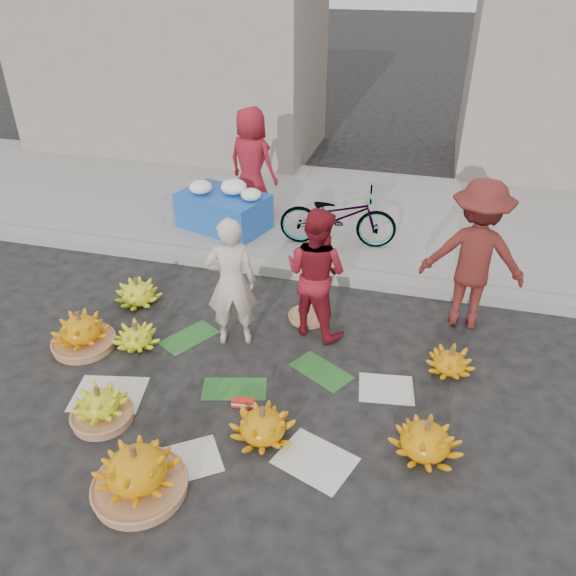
% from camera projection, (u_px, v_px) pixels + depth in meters
% --- Properties ---
extents(ground, '(80.00, 80.00, 0.00)m').
position_uv_depth(ground, '(250.00, 378.00, 5.87)').
color(ground, black).
rests_on(ground, ground).
extents(curb, '(40.00, 0.25, 0.15)m').
position_uv_depth(curb, '(300.00, 271.00, 7.65)').
color(curb, gray).
rests_on(curb, ground).
extents(sidewalk, '(40.00, 4.00, 0.12)m').
position_uv_depth(sidewalk, '(330.00, 212.00, 9.39)').
color(sidewalk, gray).
rests_on(sidewalk, ground).
extents(building_left, '(6.00, 3.00, 4.00)m').
position_uv_depth(building_left, '(172.00, 51.00, 11.64)').
color(building_left, gray).
rests_on(building_left, sidewalk).
extents(newspaper_scatter, '(3.20, 1.80, 0.00)m').
position_uv_depth(newspaper_scatter, '(223.00, 433.00, 5.21)').
color(newspaper_scatter, silver).
rests_on(newspaper_scatter, ground).
extents(banana_leaves, '(2.00, 1.00, 0.00)m').
position_uv_depth(banana_leaves, '(247.00, 365.00, 6.06)').
color(banana_leaves, '#1C561E').
rests_on(banana_leaves, ground).
extents(banana_bunch_0, '(0.68, 0.68, 0.46)m').
position_uv_depth(banana_bunch_0, '(82.00, 332.00, 6.23)').
color(banana_bunch_0, '#9C6441').
rests_on(banana_bunch_0, ground).
extents(banana_bunch_1, '(0.64, 0.64, 0.40)m').
position_uv_depth(banana_bunch_1, '(100.00, 407.00, 5.27)').
color(banana_bunch_1, '#9C6441').
rests_on(banana_bunch_1, ground).
extents(banana_bunch_2, '(0.77, 0.77, 0.51)m').
position_uv_depth(banana_bunch_2, '(137.00, 472.00, 4.54)').
color(banana_bunch_2, '#9C6441').
rests_on(banana_bunch_2, ground).
extents(banana_bunch_3, '(0.75, 0.75, 0.36)m').
position_uv_depth(banana_bunch_3, '(263.00, 425.00, 5.08)').
color(banana_bunch_3, orange).
rests_on(banana_bunch_3, ground).
extents(banana_bunch_4, '(0.79, 0.79, 0.38)m').
position_uv_depth(banana_bunch_4, '(426.00, 439.00, 4.92)').
color(banana_bunch_4, orange).
rests_on(banana_bunch_4, ground).
extents(banana_bunch_5, '(0.63, 0.63, 0.31)m').
position_uv_depth(banana_bunch_5, '(450.00, 361.00, 5.90)').
color(banana_bunch_5, orange).
rests_on(banana_bunch_5, ground).
extents(banana_bunch_6, '(0.56, 0.56, 0.30)m').
position_uv_depth(banana_bunch_6, '(137.00, 336.00, 6.29)').
color(banana_bunch_6, '#A5BF1B').
rests_on(banana_bunch_6, ground).
extents(banana_bunch_7, '(0.63, 0.63, 0.36)m').
position_uv_depth(banana_bunch_7, '(138.00, 292.00, 7.04)').
color(banana_bunch_7, '#A5BF1B').
rests_on(banana_bunch_7, ground).
extents(basket_spare, '(0.59, 0.59, 0.05)m').
position_uv_depth(basket_spare, '(308.00, 317.00, 6.80)').
color(basket_spare, '#9C6441').
rests_on(basket_spare, ground).
extents(incense_stack, '(0.23, 0.10, 0.09)m').
position_uv_depth(incense_stack, '(243.00, 403.00, 5.48)').
color(incense_stack, red).
rests_on(incense_stack, ground).
extents(vendor_cream, '(0.65, 0.53, 1.52)m').
position_uv_depth(vendor_cream, '(231.00, 283.00, 6.05)').
color(vendor_cream, beige).
rests_on(vendor_cream, ground).
extents(vendor_red, '(0.90, 0.79, 1.54)m').
position_uv_depth(vendor_red, '(316.00, 273.00, 6.21)').
color(vendor_red, maroon).
rests_on(vendor_red, ground).
extents(man_striped, '(1.17, 0.69, 1.80)m').
position_uv_depth(man_striped, '(474.00, 256.00, 6.29)').
color(man_striped, maroon).
rests_on(man_striped, ground).
extents(flower_table, '(1.49, 1.18, 0.76)m').
position_uv_depth(flower_table, '(224.00, 209.00, 8.59)').
color(flower_table, '#194AA7').
rests_on(flower_table, sidewalk).
extents(grey_bucket, '(0.33, 0.33, 0.37)m').
position_uv_depth(grey_bucket, '(174.00, 209.00, 8.89)').
color(grey_bucket, gray).
rests_on(grey_bucket, sidewalk).
extents(flower_vendor, '(0.96, 0.78, 1.71)m').
position_uv_depth(flower_vendor, '(252.00, 163.00, 8.77)').
color(flower_vendor, maroon).
rests_on(flower_vendor, sidewalk).
extents(bicycle, '(0.78, 1.73, 0.88)m').
position_uv_depth(bicycle, '(338.00, 216.00, 8.03)').
color(bicycle, gray).
rests_on(bicycle, sidewalk).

